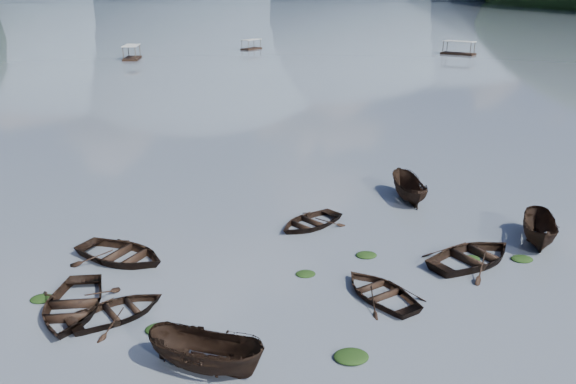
{
  "coord_description": "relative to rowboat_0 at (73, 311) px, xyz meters",
  "views": [
    {
      "loc": [
        -2.55,
        -15.64,
        11.97
      ],
      "look_at": [
        0.0,
        12.0,
        2.0
      ],
      "focal_mm": 35.0,
      "sensor_mm": 36.0,
      "label": 1
    }
  ],
  "objects": [
    {
      "name": "ground_plane",
      "position": [
        9.28,
        -4.38,
        0.0
      ],
      "size": [
        2400.0,
        2400.0,
        0.0
      ],
      "primitive_type": "plane",
      "color": "slate"
    },
    {
      "name": "rowboat_0",
      "position": [
        0.0,
        0.0,
        0.0
      ],
      "size": [
        3.39,
        4.69,
        0.96
      ],
      "primitive_type": "imported",
      "rotation": [
        0.0,
        0.0,
        0.02
      ],
      "color": "black",
      "rests_on": "ground"
    },
    {
      "name": "rowboat_1",
      "position": [
        1.88,
        -0.5,
        0.0
      ],
      "size": [
        4.67,
        4.34,
        0.79
      ],
      "primitive_type": "imported",
      "rotation": [
        0.0,
        0.0,
        2.14
      ],
      "color": "black",
      "rests_on": "ground"
    },
    {
      "name": "rowboat_2",
      "position": [
        5.47,
        -4.16,
        0.0
      ],
      "size": [
        4.51,
        3.26,
        1.64
      ],
      "primitive_type": "imported",
      "rotation": [
        0.0,
        0.0,
        1.12
      ],
      "color": "black",
      "rests_on": "ground"
    },
    {
      "name": "rowboat_3",
      "position": [
        12.44,
        0.03,
        0.0
      ],
      "size": [
        4.25,
        4.75,
        0.81
      ],
      "primitive_type": "imported",
      "rotation": [
        0.0,
        0.0,
        3.61
      ],
      "color": "black",
      "rests_on": "ground"
    },
    {
      "name": "rowboat_4",
      "position": [
        17.51,
        2.68,
        0.0
      ],
      "size": [
        5.85,
        5.23,
        1.0
      ],
      "primitive_type": "imported",
      "rotation": [
        0.0,
        0.0,
        2.03
      ],
      "color": "black",
      "rests_on": "ground"
    },
    {
      "name": "rowboat_5",
      "position": [
        21.69,
        4.5,
        0.0
      ],
      "size": [
        3.18,
        4.52,
        1.64
      ],
      "primitive_type": "imported",
      "rotation": [
        0.0,
        0.0,
        -0.42
      ],
      "color": "black",
      "rests_on": "ground"
    },
    {
      "name": "rowboat_6",
      "position": [
        1.07,
        4.48,
        0.0
      ],
      "size": [
        5.79,
        5.34,
        0.98
      ],
      "primitive_type": "imported",
      "rotation": [
        0.0,
        0.0,
        1.02
      ],
      "color": "black",
      "rests_on": "ground"
    },
    {
      "name": "rowboat_7",
      "position": [
        10.47,
        7.7,
        0.0
      ],
      "size": [
        4.9,
        4.7,
        0.83
      ],
      "primitive_type": "imported",
      "rotation": [
        0.0,
        0.0,
        5.37
      ],
      "color": "black",
      "rests_on": "ground"
    },
    {
      "name": "rowboat_8",
      "position": [
        16.93,
        11.19,
        0.0
      ],
      "size": [
        1.64,
        4.24,
        1.63
      ],
      "primitive_type": "imported",
      "rotation": [
        0.0,
        0.0,
        3.15
      ],
      "color": "black",
      "rests_on": "ground"
    },
    {
      "name": "weed_clump_0",
      "position": [
        -1.5,
        1.04,
        0.0
      ],
      "size": [
        0.94,
        0.77,
        0.21
      ],
      "primitive_type": "ellipsoid",
      "color": "black",
      "rests_on": "ground"
    },
    {
      "name": "weed_clump_1",
      "position": [
        3.58,
        -1.66,
        0.0
      ],
      "size": [
        1.04,
        0.84,
        0.23
      ],
      "primitive_type": "ellipsoid",
      "color": "black",
      "rests_on": "ground"
    },
    {
      "name": "weed_clump_2",
      "position": [
        10.41,
        -3.99,
        0.0
      ],
      "size": [
        1.23,
        0.99,
        0.27
      ],
      "primitive_type": "ellipsoid",
      "color": "black",
      "rests_on": "ground"
    },
    {
      "name": "weed_clump_3",
      "position": [
        17.52,
        2.95,
        0.0
      ],
      "size": [
        0.92,
        0.77,
        0.2
      ],
      "primitive_type": "ellipsoid",
      "color": "black",
      "rests_on": "ground"
    },
    {
      "name": "weed_clump_4",
      "position": [
        19.93,
        2.71,
        0.0
      ],
      "size": [
        1.04,
        0.82,
        0.22
      ],
      "primitive_type": "ellipsoid",
      "color": "black",
      "rests_on": "ground"
    },
    {
      "name": "weed_clump_6",
      "position": [
        9.58,
        2.19,
        0.0
      ],
      "size": [
        0.9,
        0.75,
        0.19
      ],
      "primitive_type": "ellipsoid",
      "color": "black",
      "rests_on": "ground"
    },
    {
      "name": "weed_clump_7",
      "position": [
        12.7,
        3.78,
        0.0
      ],
      "size": [
        1.01,
        0.81,
        0.22
      ],
      "primitive_type": "ellipsoid",
      "color": "black",
      "rests_on": "ground"
    },
    {
      "name": "pontoon_left",
      "position": [
        -12.27,
        88.22,
        0.0
      ],
      "size": [
        2.71,
        6.42,
        2.46
      ],
      "primitive_type": null,
      "rotation": [
        0.0,
        0.0,
        0.01
      ],
      "color": "black",
      "rests_on": "ground"
    },
    {
      "name": "pontoon_centre",
      "position": [
        10.27,
        105.02,
        0.0
      ],
      "size": [
        4.88,
        5.51,
        2.01
      ],
      "primitive_type": null,
      "rotation": [
        0.0,
        0.0,
        -0.64
      ],
      "color": "black",
      "rests_on": "ground"
    },
    {
      "name": "pontoon_right",
      "position": [
        51.01,
        90.85,
        0.0
      ],
      "size": [
        6.62,
        6.37,
        2.49
      ],
      "primitive_type": null,
      "rotation": [
        0.0,
        0.0,
        0.83
      ],
      "color": "black",
      "rests_on": "ground"
    }
  ]
}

